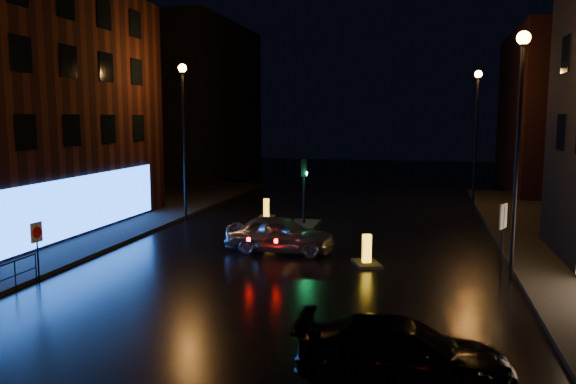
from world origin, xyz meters
name	(u,v)px	position (x,y,z in m)	size (l,w,h in m)	color
ground	(241,322)	(0.00, 0.00, 0.00)	(120.00, 120.00, 0.00)	black
pavement_left	(11,235)	(-14.00, 8.00, 0.07)	(12.00, 44.00, 0.15)	black
building_far_left	(195,102)	(-16.00, 35.00, 7.00)	(8.00, 16.00, 14.00)	black
building_far_right	(566,111)	(15.00, 32.00, 6.00)	(8.00, 14.00, 12.00)	black
street_lamp_lfar	(184,118)	(-7.80, 14.00, 5.56)	(0.44, 0.44, 8.37)	black
street_lamp_rnear	(519,118)	(7.80, 6.00, 5.56)	(0.44, 0.44, 8.37)	black
street_lamp_rfar	(476,117)	(7.80, 22.00, 5.56)	(0.44, 0.44, 8.37)	black
traffic_signal	(304,216)	(-1.20, 14.00, 0.50)	(1.40, 2.40, 3.45)	black
silver_hatchback	(280,234)	(-0.94, 8.05, 0.77)	(1.81, 4.49, 1.53)	#AFB2B7
dark_sedan	(403,352)	(4.45, -2.53, 0.66)	(1.85, 4.55, 1.32)	black
bollard_near	(367,258)	(2.76, 6.82, 0.26)	(1.36, 1.60, 1.19)	black
bollard_far	(266,214)	(-3.65, 15.51, 0.24)	(0.93, 1.32, 1.10)	black
road_sign_left	(37,237)	(-7.90, 2.00, 1.54)	(0.10, 0.50, 2.06)	black
road_sign_right	(503,223)	(7.48, 6.22, 1.96)	(0.32, 0.60, 2.62)	black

